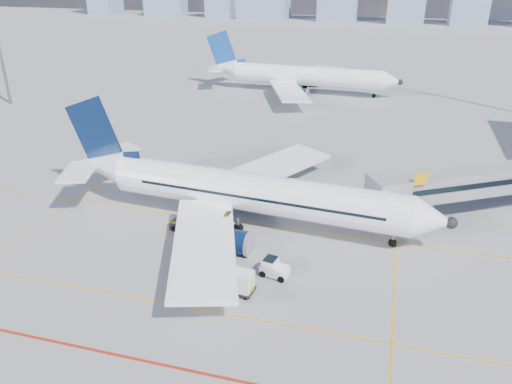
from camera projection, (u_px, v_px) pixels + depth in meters
ground at (226, 266)px, 42.88m from camera, size 420.00×420.00×0.00m
apron_markings at (204, 292)px, 39.60m from camera, size 90.00×35.12×0.01m
jet_bridge at (499, 180)px, 50.35m from camera, size 23.55×15.78×6.30m
main_aircraft at (240, 191)px, 49.12m from camera, size 39.70×34.56×11.59m
second_aircraft at (299, 76)px, 97.54m from camera, size 38.96×33.94×11.35m
baggage_tug at (274, 268)px, 41.32m from camera, size 2.52×1.80×1.61m
cargo_dolly at (232, 280)px, 39.27m from camera, size 3.65×1.89×1.93m
belt_loader at (194, 225)px, 48.25m from camera, size 6.18×1.83×2.51m
ramp_worker at (251, 287)px, 38.84m from camera, size 0.64×0.68×1.56m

